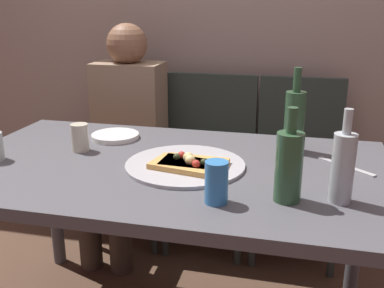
# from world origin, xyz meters

# --- Properties ---
(dining_table) EXTENTS (1.53, 0.89, 0.73)m
(dining_table) POSITION_xyz_m (0.00, 0.00, 0.65)
(dining_table) COLOR #4C4C51
(dining_table) RESTS_ON ground_plane
(pizza_tray) EXTENTS (0.41, 0.41, 0.01)m
(pizza_tray) POSITION_xyz_m (0.06, -0.01, 0.74)
(pizza_tray) COLOR #ADADB2
(pizza_tray) RESTS_ON dining_table
(pizza_slice_last) EXTENTS (0.24, 0.17, 0.05)m
(pizza_slice_last) POSITION_xyz_m (0.07, -0.05, 0.76)
(pizza_slice_last) COLOR tan
(pizza_slice_last) RESTS_ON pizza_tray
(pizza_slice_extra) EXTENTS (0.23, 0.14, 0.05)m
(pizza_slice_extra) POSITION_xyz_m (0.10, -0.03, 0.76)
(pizza_slice_extra) COLOR tan
(pizza_slice_extra) RESTS_ON pizza_tray
(wine_bottle) EXTENTS (0.08, 0.08, 0.32)m
(wine_bottle) POSITION_xyz_m (0.42, 0.25, 0.85)
(wine_bottle) COLOR #2D5133
(wine_bottle) RESTS_ON dining_table
(beer_bottle) EXTENTS (0.08, 0.08, 0.27)m
(beer_bottle) POSITION_xyz_m (0.41, -0.21, 0.84)
(beer_bottle) COLOR #2D5133
(beer_bottle) RESTS_ON dining_table
(water_bottle) EXTENTS (0.06, 0.06, 0.27)m
(water_bottle) POSITION_xyz_m (0.56, -0.18, 0.84)
(water_bottle) COLOR #B2BCC1
(water_bottle) RESTS_ON dining_table
(tumbler_near) EXTENTS (0.06, 0.06, 0.10)m
(tumbler_near) POSITION_xyz_m (-0.36, 0.06, 0.78)
(tumbler_near) COLOR beige
(tumbler_near) RESTS_ON dining_table
(soda_can) EXTENTS (0.07, 0.07, 0.12)m
(soda_can) POSITION_xyz_m (0.22, -0.27, 0.79)
(soda_can) COLOR #337AC1
(soda_can) RESTS_ON dining_table
(plate_stack) EXTENTS (0.19, 0.19, 0.02)m
(plate_stack) POSITION_xyz_m (-0.30, 0.24, 0.74)
(plate_stack) COLOR white
(plate_stack) RESTS_ON dining_table
(table_knife) EXTENTS (0.18, 0.16, 0.01)m
(table_knife) POSITION_xyz_m (0.60, 0.11, 0.73)
(table_knife) COLOR #B7B7BC
(table_knife) RESTS_ON dining_table
(chair_left) EXTENTS (0.44, 0.44, 0.90)m
(chair_left) POSITION_xyz_m (-0.45, 0.84, 0.51)
(chair_left) COLOR #2D3833
(chair_left) RESTS_ON ground_plane
(chair_middle) EXTENTS (0.44, 0.44, 0.90)m
(chair_middle) POSITION_xyz_m (-0.01, 0.84, 0.51)
(chair_middle) COLOR #2D3833
(chair_middle) RESTS_ON ground_plane
(chair_right) EXTENTS (0.44, 0.44, 0.90)m
(chair_right) POSITION_xyz_m (0.44, 0.84, 0.51)
(chair_right) COLOR #2D3833
(chair_right) RESTS_ON ground_plane
(guest_in_sweater) EXTENTS (0.36, 0.56, 1.17)m
(guest_in_sweater) POSITION_xyz_m (-0.45, 0.69, 0.64)
(guest_in_sweater) COLOR #937A60
(guest_in_sweater) RESTS_ON ground_plane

